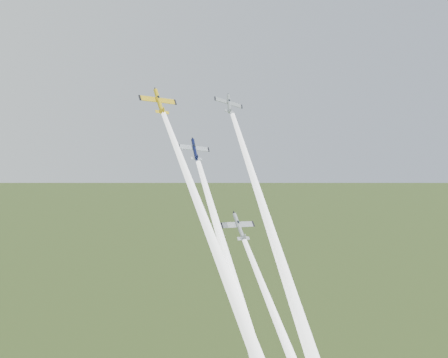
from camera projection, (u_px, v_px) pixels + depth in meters
plane_yellow at (159, 101)px, 113.70m from camera, size 9.46×7.30×7.75m
smoke_trail_yellow at (223, 268)px, 95.04m from camera, size 8.78×48.02×54.63m
plane_navy at (195, 149)px, 112.04m from camera, size 8.13×6.50×6.32m
smoke_trail_navy at (238, 297)px, 95.05m from camera, size 13.15×39.24×45.33m
plane_silver_right at (229, 104)px, 123.77m from camera, size 9.04×6.71×7.45m
smoke_trail_silver_right at (276, 245)px, 104.47m from camera, size 15.89×43.71×51.06m
plane_silver_low at (239, 227)px, 113.58m from camera, size 8.92×7.14×7.06m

